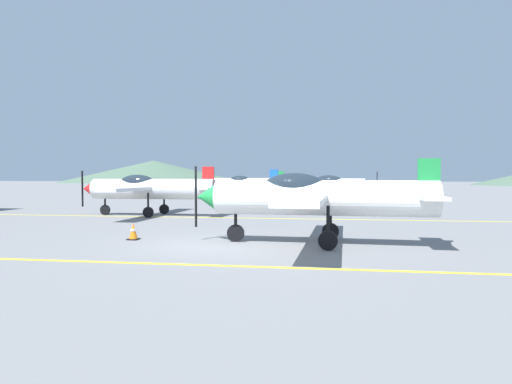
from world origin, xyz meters
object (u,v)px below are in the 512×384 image
airplane_near (313,196)px  airplane_mid (148,188)px  airplane_far (320,186)px  airplane_back (246,183)px  car_sedan (404,189)px  traffic_cone_front (133,231)px

airplane_near → airplane_mid: (-9.37, 9.05, 0.00)m
airplane_far → airplane_back: size_ratio=1.00×
airplane_near → airplane_mid: same height
airplane_near → airplane_far: (0.14, 17.36, 0.00)m
car_sedan → traffic_cone_front: size_ratio=7.52×
airplane_far → traffic_cone_front: bearing=-110.0°
traffic_cone_front → airplane_far: bearing=70.0°
airplane_near → airplane_far: same height
airplane_mid → traffic_cone_front: (3.20, -9.01, -1.25)m
airplane_mid → car_sedan: 32.33m
airplane_mid → car_sedan: size_ratio=2.05×
airplane_far → traffic_cone_front: 18.47m
airplane_near → airplane_back: 29.62m
airplane_near → traffic_cone_front: (-6.17, 0.05, -1.25)m
airplane_far → airplane_back: (-7.38, 11.35, 0.00)m
airplane_mid → airplane_far: (9.51, 8.31, 0.00)m
airplane_near → car_sedan: airplane_near is taller
airplane_mid → traffic_cone_front: 9.64m
airplane_near → car_sedan: (9.21, 35.50, -0.70)m
airplane_mid → traffic_cone_front: bearing=-70.4°
airplane_mid → airplane_far: bearing=41.2°
airplane_mid → airplane_back: size_ratio=1.00×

